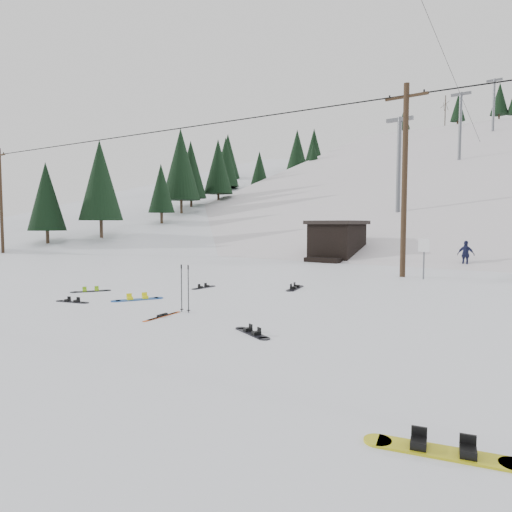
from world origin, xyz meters
The scene contains 21 objects.
ground centered at (0.00, 0.00, 0.00)m, with size 200.00×200.00×0.00m, color white.
ski_slope centered at (0.00, 55.00, -12.00)m, with size 60.00×75.00×45.00m, color silver.
ridge_left centered at (-36.00, 48.00, -11.00)m, with size 34.00×85.00×38.00m, color white.
treeline_left centered at (-34.00, 40.00, 0.00)m, with size 20.00×64.00×10.00m, color black, non-canonical shape.
utility_pole centered at (2.00, 14.00, 4.68)m, with size 2.00×0.26×9.00m.
utility_pole_left centered at (-32.00, 11.00, 4.68)m, with size 2.00×0.26×9.00m.
trail_sign centered at (3.10, 13.58, 1.27)m, with size 0.50×0.09×1.85m.
lift_hut centered at (-5.00, 20.94, 1.36)m, with size 3.40×4.10×2.75m.
lift_tower_near centered at (-4.00, 30.00, 7.86)m, with size 2.20×0.36×8.00m.
lift_tower_mid centered at (-4.00, 50.00, 14.36)m, with size 2.20×0.36×8.00m.
lift_tower_far centered at (-4.00, 70.00, 20.86)m, with size 2.20×0.36×8.00m.
hero_snowboard centered at (-2.74, 2.17, 0.03)m, with size 0.92×1.58×0.12m.
hero_skis centered at (0.02, 0.80, 0.02)m, with size 0.33×1.48×0.08m.
ski_poles centered at (0.05, 1.64, 0.69)m, with size 0.37×0.10×1.35m.
board_scatter_a centered at (-4.06, 0.63, 0.02)m, with size 1.24×0.52×0.09m.
board_scatter_b centered at (-2.96, 5.58, 0.02)m, with size 0.28×1.30×0.09m.
board_scatter_c centered at (-5.63, 2.33, 0.03)m, with size 0.85×1.29×0.10m.
board_scatter_d centered at (3.13, 0.74, 0.03)m, with size 1.29×0.72×0.10m.
board_scatter_e centered at (8.10, -2.34, 0.03)m, with size 1.66×0.66×0.12m.
board_scatter_f centered at (0.04, 7.52, 0.03)m, with size 0.70×1.64×0.12m.
skier_navy centered at (3.48, 20.04, 0.79)m, with size 0.93×0.39×1.58m, color #1B1E43.
Camera 1 is at (9.36, -7.41, 2.50)m, focal length 32.00 mm.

